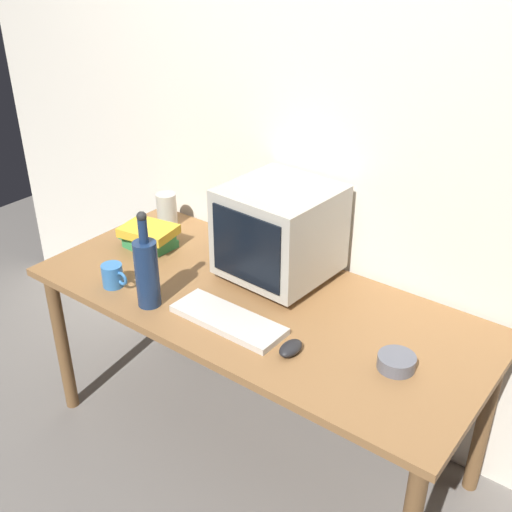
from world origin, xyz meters
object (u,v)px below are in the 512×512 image
(crt_monitor, at_px, (279,232))
(mug, at_px, (113,276))
(computer_mouse, at_px, (291,348))
(bottle_short, at_px, (229,231))
(bottle_tall, at_px, (147,271))
(keyboard, at_px, (228,320))
(book_stack, at_px, (149,236))
(cd_spindle, at_px, (396,362))
(metal_canister, at_px, (167,209))

(crt_monitor, distance_m, mug, 0.65)
(computer_mouse, bearing_deg, mug, -175.80)
(bottle_short, bearing_deg, crt_monitor, -15.50)
(mug, bearing_deg, bottle_tall, -1.68)
(mug, bearing_deg, keyboard, 8.56)
(crt_monitor, height_order, book_stack, crt_monitor)
(book_stack, distance_m, cd_spindle, 1.20)
(computer_mouse, bearing_deg, bottle_short, 143.16)
(keyboard, distance_m, book_stack, 0.66)
(keyboard, distance_m, bottle_tall, 0.34)
(metal_canister, bearing_deg, mug, -67.19)
(bottle_tall, bearing_deg, bottle_short, 96.89)
(keyboard, xyz_separation_m, bottle_short, (-0.37, 0.45, 0.05))
(computer_mouse, xyz_separation_m, bottle_tall, (-0.57, -0.07, 0.12))
(book_stack, height_order, cd_spindle, book_stack)
(book_stack, height_order, metal_canister, metal_canister)
(metal_canister, bearing_deg, keyboard, -31.26)
(bottle_tall, bearing_deg, computer_mouse, 7.30)
(keyboard, bearing_deg, book_stack, 160.53)
(cd_spindle, height_order, metal_canister, metal_canister)
(computer_mouse, bearing_deg, cd_spindle, 23.35)
(mug, bearing_deg, book_stack, 111.38)
(metal_canister, bearing_deg, bottle_tall, -51.27)
(cd_spindle, bearing_deg, bottle_short, 160.92)
(computer_mouse, distance_m, cd_spindle, 0.33)
(keyboard, distance_m, mug, 0.51)
(keyboard, bearing_deg, bottle_tall, -164.34)
(book_stack, bearing_deg, bottle_short, 42.08)
(bottle_tall, height_order, bottle_short, bottle_tall)
(mug, bearing_deg, metal_canister, 112.81)
(cd_spindle, distance_m, metal_canister, 1.32)
(computer_mouse, distance_m, mug, 0.77)
(keyboard, bearing_deg, cd_spindle, 13.22)
(computer_mouse, relative_size, mug, 0.83)
(crt_monitor, xyz_separation_m, bottle_tall, (-0.26, -0.45, -0.05))
(bottle_tall, xyz_separation_m, mug, (-0.20, 0.01, -0.09))
(keyboard, distance_m, computer_mouse, 0.27)
(keyboard, bearing_deg, crt_monitor, 97.70)
(mug, relative_size, metal_canister, 0.80)
(computer_mouse, distance_m, book_stack, 0.92)
(crt_monitor, bearing_deg, metal_canister, 174.09)
(mug, height_order, metal_canister, metal_canister)
(metal_canister, bearing_deg, cd_spindle, -13.33)
(crt_monitor, distance_m, metal_canister, 0.68)
(keyboard, xyz_separation_m, book_stack, (-0.62, 0.23, 0.04))
(book_stack, relative_size, mug, 2.03)
(metal_canister, bearing_deg, bottle_short, 3.23)
(keyboard, xyz_separation_m, cd_spindle, (0.57, 0.13, 0.01))
(bottle_short, height_order, cd_spindle, bottle_short)
(mug, xyz_separation_m, cd_spindle, (1.07, 0.20, -0.02))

